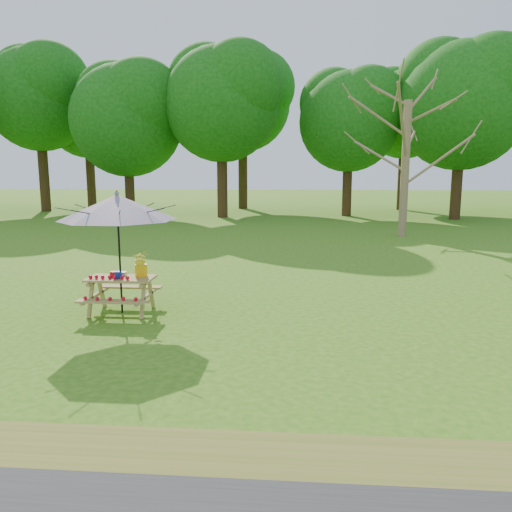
# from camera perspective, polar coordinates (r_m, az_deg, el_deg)

# --- Properties ---
(ground) EXTENTS (120.00, 120.00, 0.00)m
(ground) POSITION_cam_1_polar(r_m,az_deg,el_deg) (8.14, -21.90, -9.63)
(ground) COLOR #346B14
(ground) RESTS_ON ground
(treeline) EXTENTS (60.00, 12.00, 16.00)m
(treeline) POSITION_cam_1_polar(r_m,az_deg,el_deg) (29.56, -2.64, 20.33)
(treeline) COLOR #11540E
(treeline) RESTS_ON ground
(bare_tree) EXTENTS (7.29, 7.29, 12.14)m
(bare_tree) POSITION_cam_1_polar(r_m,az_deg,el_deg) (21.08, 17.35, 22.46)
(bare_tree) COLOR olive
(bare_tree) RESTS_ON ground
(picnic_table) EXTENTS (1.20, 1.32, 0.67)m
(picnic_table) POSITION_cam_1_polar(r_m,az_deg,el_deg) (9.53, -15.13, -4.39)
(picnic_table) COLOR #AB904D
(picnic_table) RESTS_ON ground
(patio_umbrella) EXTENTS (2.75, 2.75, 2.25)m
(patio_umbrella) POSITION_cam_1_polar(r_m,az_deg,el_deg) (9.28, -15.57, 5.38)
(patio_umbrella) COLOR black
(patio_umbrella) RESTS_ON ground
(produce_bins) EXTENTS (0.25, 0.38, 0.13)m
(produce_bins) POSITION_cam_1_polar(r_m,az_deg,el_deg) (9.48, -15.49, -2.03)
(produce_bins) COLOR red
(produce_bins) RESTS_ON picnic_table
(tomatoes_row) EXTENTS (0.77, 0.13, 0.07)m
(tomatoes_row) POSITION_cam_1_polar(r_m,az_deg,el_deg) (9.34, -16.46, -2.36)
(tomatoes_row) COLOR red
(tomatoes_row) RESTS_ON picnic_table
(flower_bucket) EXTENTS (0.37, 0.34, 0.49)m
(flower_bucket) POSITION_cam_1_polar(r_m,az_deg,el_deg) (9.43, -13.02, -0.68)
(flower_bucket) COLOR yellow
(flower_bucket) RESTS_ON picnic_table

